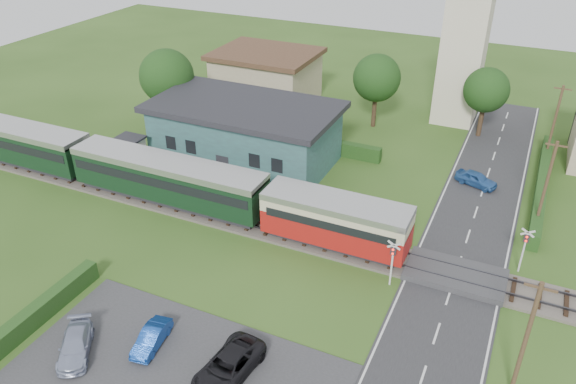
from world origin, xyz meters
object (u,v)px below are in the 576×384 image
at_px(house_west, 266,76).
at_px(car_park_blue, 152,338).
at_px(crossing_signal_near, 393,257).
at_px(equipment_hut, 130,152).
at_px(car_on_road, 476,179).
at_px(station_building, 245,132).
at_px(train, 134,170).
at_px(church_tower, 468,19).
at_px(pedestrian_near, 279,196).
at_px(pedestrian_far, 154,165).
at_px(car_park_dark, 228,367).
at_px(car_park_silver, 75,345).
at_px(crossing_signal_far, 525,244).

xyz_separation_m(house_west, car_park_blue, (11.09, -35.92, -2.20)).
xyz_separation_m(crossing_signal_near, car_park_blue, (-10.31, -10.51, -1.55)).
height_order(equipment_hut, car_on_road, equipment_hut).
bearing_deg(car_park_blue, station_building, 96.99).
xyz_separation_m(train, church_tower, (19.98, 26.00, 8.05)).
bearing_deg(car_park_blue, pedestrian_near, 80.55).
bearing_deg(pedestrian_far, train, -154.85).
height_order(car_park_dark, pedestrian_far, pedestrian_far).
height_order(church_tower, house_west, church_tower).
bearing_deg(car_park_silver, crossing_signal_near, 9.47).
relative_size(car_park_dark, pedestrian_near, 2.82).
height_order(car_park_silver, pedestrian_near, pedestrian_near).
bearing_deg(train, car_park_silver, -62.89).
xyz_separation_m(car_park_silver, car_park_dark, (8.18, 2.06, 0.09)).
distance_m(station_building, car_park_dark, 24.67).
distance_m(car_on_road, car_park_dark, 27.14).
xyz_separation_m(crossing_signal_near, car_on_road, (2.90, 15.20, -1.51)).
height_order(crossing_signal_near, pedestrian_far, crossing_signal_near).
bearing_deg(car_park_silver, train, 83.67).
distance_m(train, car_park_silver, 17.03).
bearing_deg(church_tower, car_park_silver, -106.60).
distance_m(train, crossing_signal_far, 28.68).
xyz_separation_m(car_park_blue, pedestrian_far, (-11.33, 15.62, 0.68)).
bearing_deg(car_park_dark, crossing_signal_far, 55.54).
distance_m(house_west, pedestrian_near, 23.44).
xyz_separation_m(equipment_hut, pedestrian_near, (14.33, -0.66, -0.48)).
distance_m(car_park_dark, pedestrian_far, 22.57).
height_order(house_west, crossing_signal_near, house_west).
xyz_separation_m(house_west, car_on_road, (24.30, -10.21, -2.16)).
bearing_deg(equipment_hut, pedestrian_far, -10.25).
bearing_deg(car_park_blue, equipment_hut, 122.61).
bearing_deg(station_building, car_park_silver, -83.49).
xyz_separation_m(station_building, car_park_dark, (10.93, -22.03, -1.97)).
bearing_deg(equipment_hut, car_park_dark, -40.61).
relative_size(equipment_hut, pedestrian_far, 1.55).
height_order(station_building, car_on_road, station_building).
xyz_separation_m(church_tower, car_on_road, (4.30, -13.21, -9.60)).
bearing_deg(car_park_blue, car_park_silver, -155.47).
bearing_deg(crossing_signal_near, car_park_silver, -137.10).
height_order(train, pedestrian_near, train).
distance_m(station_building, house_west, 14.87).
xyz_separation_m(car_park_dark, pedestrian_far, (-16.17, 15.74, 0.55)).
xyz_separation_m(station_building, car_park_blue, (6.09, -21.91, -2.10)).
xyz_separation_m(equipment_hut, house_west, (3.00, 19.80, 1.04)).
height_order(station_building, church_tower, church_tower).
distance_m(house_west, pedestrian_far, 20.36).
bearing_deg(equipment_hut, pedestrian_near, -2.63).
bearing_deg(equipment_hut, crossing_signal_far, -1.46).
bearing_deg(equipment_hut, house_west, 81.38).
height_order(train, car_park_blue, train).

